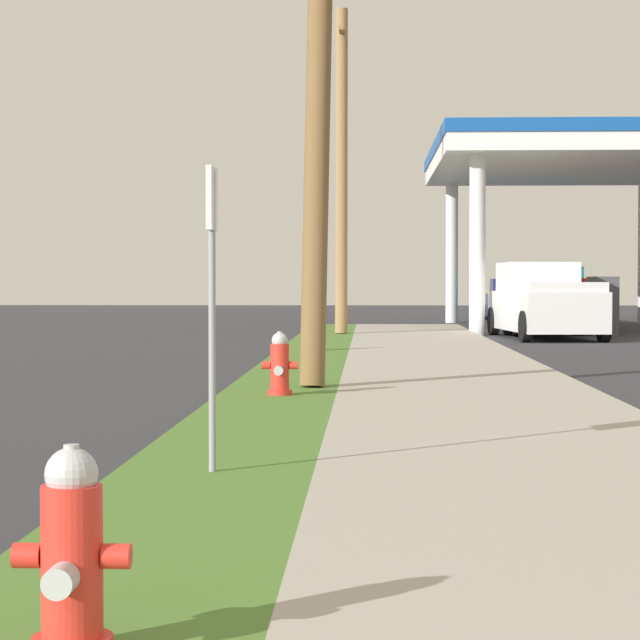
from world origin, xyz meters
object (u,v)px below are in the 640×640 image
truck_tan_at_far_bay (536,301)px  fire_hydrant_nearest (72,563)px  truck_teal_at_forecourt (543,298)px  street_sign_post (212,254)px  fire_hydrant_second (280,367)px  car_navy_by_near_pump (513,302)px  fire_hydrant_third (313,334)px  car_red_by_far_pump (552,305)px  truck_white_on_apron (545,303)px  utility_pole_background (341,167)px

truck_tan_at_far_bay → fire_hydrant_nearest: bearing=-100.2°
truck_teal_at_forecourt → street_sign_post: bearing=-101.4°
fire_hydrant_second → truck_tan_at_far_bay: (5.86, 22.10, 0.47)m
car_navy_by_near_pump → truck_tan_at_far_bay: size_ratio=0.83×
fire_hydrant_nearest → fire_hydrant_third: (-0.03, 20.27, 0.00)m
street_sign_post → truck_tan_at_far_bay: street_sign_post is taller
car_navy_by_near_pump → car_red_by_far_pump: size_ratio=0.99×
car_red_by_far_pump → fire_hydrant_nearest: bearing=-100.8°
fire_hydrant_nearest → street_sign_post: street_sign_post is taller
street_sign_post → fire_hydrant_nearest: bearing=-89.5°
fire_hydrant_third → truck_white_on_apron: 10.06m
truck_tan_at_far_bay → car_red_by_far_pump: bearing=73.8°
utility_pole_background → truck_teal_at_forecourt: size_ratio=1.52×
fire_hydrant_second → fire_hydrant_third: 9.83m
utility_pole_background → street_sign_post: 24.53m
fire_hydrant_nearest → truck_teal_at_forecourt: bearing=79.9°
utility_pole_background → truck_white_on_apron: 6.31m
truck_white_on_apron → truck_tan_at_far_bay: size_ratio=1.01×
utility_pole_background → truck_white_on_apron: size_ratio=1.52×
utility_pole_background → street_sign_post: (-0.38, -24.37, -2.79)m
fire_hydrant_third → street_sign_post: 15.94m
fire_hydrant_nearest → fire_hydrant_second: bearing=89.9°
fire_hydrant_second → street_sign_post: (-0.05, -6.06, 1.19)m
fire_hydrant_nearest → truck_teal_at_forecourt: 40.03m
fire_hydrant_third → truck_white_on_apron: truck_white_on_apron is taller
car_red_by_far_pump → truck_white_on_apron: 7.26m
truck_tan_at_far_bay → truck_teal_at_forecourt: bearing=80.5°
fire_hydrant_second → truck_white_on_apron: 19.01m
truck_teal_at_forecourt → truck_white_on_apron: same height
car_red_by_far_pump → utility_pole_background: bearing=-132.7°
fire_hydrant_third → truck_teal_at_forecourt: size_ratio=0.13×
street_sign_post → truck_tan_at_far_bay: size_ratio=0.39×
utility_pole_background → car_red_by_far_pump: utility_pole_background is taller
car_navy_by_near_pump → car_red_by_far_pump: (0.44, -7.00, 0.00)m
truck_white_on_apron → fire_hydrant_second: bearing=-107.1°
truck_tan_at_far_bay → street_sign_post: bearing=-101.9°
fire_hydrant_second → car_red_by_far_pump: car_red_by_far_pump is taller
fire_hydrant_third → street_sign_post: size_ratio=0.35×
car_navy_by_near_pump → truck_white_on_apron: size_ratio=0.82×
street_sign_post → truck_teal_at_forecourt: street_sign_post is taller
fire_hydrant_nearest → fire_hydrant_third: 20.27m
street_sign_post → utility_pole_background: bearing=89.1°
car_navy_by_near_pump → fire_hydrant_nearest: bearing=-98.5°
utility_pole_background → car_red_by_far_pump: bearing=47.3°
fire_hydrant_second → utility_pole_background: bearing=89.0°
car_navy_by_near_pump → truck_teal_at_forecourt: (0.66, -3.35, 0.19)m
fire_hydrant_second → truck_white_on_apron: size_ratio=0.13×
utility_pole_background → truck_tan_at_far_bay: utility_pole_background is taller
fire_hydrant_nearest → truck_teal_at_forecourt: truck_teal_at_forecourt is taller
fire_hydrant_nearest → car_red_by_far_pump: size_ratio=0.16×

